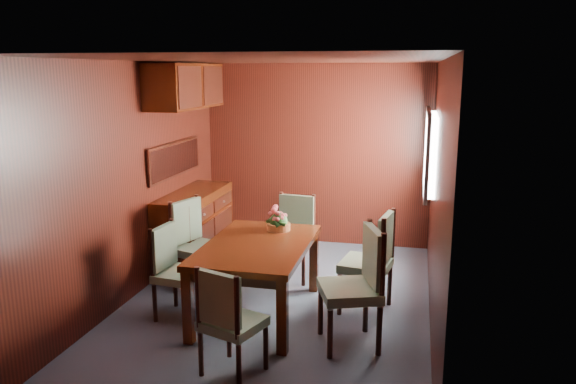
% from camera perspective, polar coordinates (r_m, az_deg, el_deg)
% --- Properties ---
extents(ground, '(4.50, 4.50, 0.00)m').
position_cam_1_polar(ground, '(5.71, -1.33, -11.55)').
color(ground, '#3B4251').
rests_on(ground, ground).
extents(room_shell, '(3.06, 4.52, 2.41)m').
position_cam_1_polar(room_shell, '(5.61, -1.60, 5.34)').
color(room_shell, black).
rests_on(room_shell, ground).
extents(sideboard, '(0.48, 1.40, 0.90)m').
position_cam_1_polar(sideboard, '(6.84, -9.45, -3.66)').
color(sideboard, '#341206').
rests_on(sideboard, ground).
extents(dining_table, '(0.96, 1.52, 0.71)m').
position_cam_1_polar(dining_table, '(5.34, -3.12, -6.25)').
color(dining_table, '#341206').
rests_on(dining_table, ground).
extents(chair_left_near, '(0.45, 0.47, 0.90)m').
position_cam_1_polar(chair_left_near, '(5.45, -11.52, -7.35)').
color(chair_left_near, black).
rests_on(chair_left_near, ground).
extents(chair_left_far, '(0.57, 0.59, 0.99)m').
position_cam_1_polar(chair_left_far, '(6.04, -9.48, -4.83)').
color(chair_left_far, black).
rests_on(chair_left_far, ground).
extents(chair_right_near, '(0.62, 0.63, 1.05)m').
position_cam_1_polar(chair_right_near, '(4.81, 7.23, -8.84)').
color(chair_right_near, black).
rests_on(chair_right_near, ground).
extents(chair_right_far, '(0.53, 0.54, 1.00)m').
position_cam_1_polar(chair_right_far, '(5.48, 8.72, -6.52)').
color(chair_right_far, black).
rests_on(chair_right_far, ground).
extents(chair_head, '(0.53, 0.52, 0.89)m').
position_cam_1_polar(chair_head, '(4.35, -6.19, -12.47)').
color(chair_head, black).
rests_on(chair_head, ground).
extents(chair_foot, '(0.49, 0.47, 0.94)m').
position_cam_1_polar(chair_foot, '(6.35, 0.60, -4.05)').
color(chair_foot, black).
rests_on(chair_foot, ground).
extents(flower_centerpiece, '(0.26, 0.26, 0.26)m').
position_cam_1_polar(flower_centerpiece, '(5.69, -0.96, -2.71)').
color(flower_centerpiece, '#B26836').
rests_on(flower_centerpiece, dining_table).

